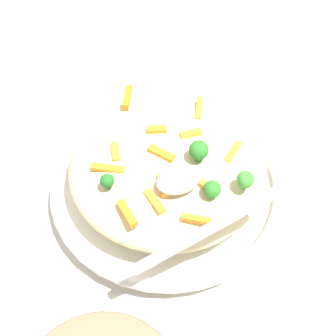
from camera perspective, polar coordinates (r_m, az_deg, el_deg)
The scene contains 21 objects.
ground_plane at distance 0.66m, azimuth -0.00°, elevation -3.23°, with size 2.40×2.40×0.00m, color beige.
serving_bowl at distance 0.65m, azimuth -0.00°, elevation -2.19°, with size 0.32×0.32×0.04m.
pasta_mound at distance 0.61m, azimuth -0.00°, elevation 0.34°, with size 0.26×0.26×0.07m, color beige.
carrot_piece_0 at distance 0.64m, azimuth 3.83°, elevation 7.32°, with size 0.04×0.01×0.01m, color orange.
carrot_piece_1 at distance 0.59m, azimuth 8.00°, elevation 2.00°, with size 0.04×0.01×0.01m, color orange.
carrot_piece_2 at distance 0.58m, azimuth -7.37°, elevation -0.06°, with size 0.04×0.01×0.01m, color orange.
carrot_piece_3 at distance 0.53m, azimuth -5.05°, elevation -5.56°, with size 0.04×0.01×0.01m, color orange.
carrot_piece_4 at distance 0.56m, azimuth 3.11°, elevation -1.19°, with size 0.04×0.01×0.01m, color orange.
carrot_piece_5 at distance 0.55m, azimuth -0.60°, elevation -2.14°, with size 0.03×0.01×0.01m, color orange.
carrot_piece_6 at distance 0.53m, azimuth 3.54°, elevation -6.30°, with size 0.03×0.01×0.01m, color orange.
carrot_piece_7 at distance 0.54m, azimuth -1.69°, elevation -4.08°, with size 0.04×0.01×0.01m, color orange.
carrot_piece_8 at distance 0.60m, azimuth 2.79°, elevation 4.19°, with size 0.03×0.01×0.01m, color orange.
carrot_piece_9 at distance 0.58m, azimuth -0.84°, elevation 1.80°, with size 0.04×0.01×0.01m, color orange.
carrot_piece_10 at distance 0.66m, azimuth -5.02°, elevation 8.71°, with size 0.04×0.01×0.01m, color orange.
carrot_piece_11 at distance 0.59m, azimuth -6.47°, elevation 2.01°, with size 0.03×0.01×0.01m, color orange.
carrot_piece_12 at distance 0.60m, azimuth -1.54°, elevation 4.67°, with size 0.03×0.01×0.01m, color orange.
broccoli_floret_0 at distance 0.55m, azimuth -7.48°, elevation -1.59°, with size 0.02×0.02×0.02m.
broccoli_floret_1 at distance 0.56m, azimuth 3.80°, elevation 2.17°, with size 0.02×0.02×0.03m.
broccoli_floret_2 at distance 0.54m, azimuth 5.43°, elevation -2.64°, with size 0.02×0.02×0.02m.
broccoli_floret_3 at distance 0.55m, azimuth 9.48°, elevation -1.44°, with size 0.02×0.02×0.03m.
serving_spoon at distance 0.52m, azimuth 2.93°, elevation -3.55°, with size 0.18×0.12×0.08m.
Camera 1 is at (0.16, 0.34, 0.55)m, focal length 49.61 mm.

